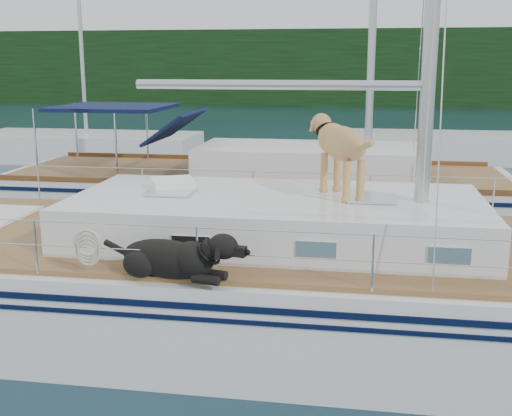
# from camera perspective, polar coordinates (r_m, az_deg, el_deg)

# --- Properties ---
(ground) EXTENTS (120.00, 120.00, 0.00)m
(ground) POSITION_cam_1_polar(r_m,az_deg,el_deg) (8.87, -3.45, -10.29)
(ground) COLOR black
(ground) RESTS_ON ground
(tree_line) EXTENTS (90.00, 3.00, 6.00)m
(tree_line) POSITION_cam_1_polar(r_m,az_deg,el_deg) (52.99, 7.51, 12.23)
(tree_line) COLOR black
(tree_line) RESTS_ON ground
(shore_bank) EXTENTS (92.00, 1.00, 1.20)m
(shore_bank) POSITION_cam_1_polar(r_m,az_deg,el_deg) (54.26, 7.48, 9.71)
(shore_bank) COLOR #595147
(shore_bank) RESTS_ON ground
(main_sailboat) EXTENTS (12.00, 3.95, 14.01)m
(main_sailboat) POSITION_cam_1_polar(r_m,az_deg,el_deg) (8.60, -2.85, -6.18)
(main_sailboat) COLOR white
(main_sailboat) RESTS_ON ground
(neighbor_sailboat) EXTENTS (11.00, 3.50, 13.30)m
(neighbor_sailboat) POSITION_cam_1_polar(r_m,az_deg,el_deg) (14.14, 0.43, 1.20)
(neighbor_sailboat) COLOR white
(neighbor_sailboat) RESTS_ON ground
(bg_boat_west) EXTENTS (8.00, 3.00, 11.65)m
(bg_boat_west) POSITION_cam_1_polar(r_m,az_deg,el_deg) (24.25, -14.76, 5.24)
(bg_boat_west) COLOR white
(bg_boat_west) RESTS_ON ground
(bg_boat_center) EXTENTS (7.20, 3.00, 11.65)m
(bg_boat_center) POSITION_cam_1_polar(r_m,az_deg,el_deg) (24.24, 14.43, 5.27)
(bg_boat_center) COLOR white
(bg_boat_center) RESTS_ON ground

